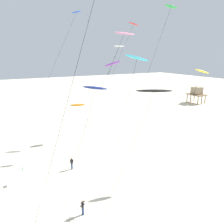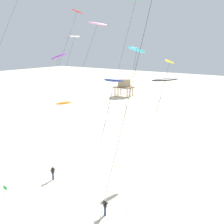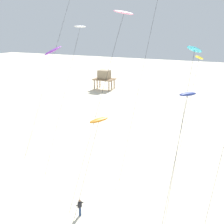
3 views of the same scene
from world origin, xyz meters
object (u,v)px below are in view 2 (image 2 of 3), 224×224
Objects in this scene: marker_flag at (5,191)px; stilt_house at (124,84)px; kite_green at (134,6)px; kite_blue at (17,0)px; kite_orange at (64,104)px; kite_black at (165,81)px; kite_navy at (114,82)px; kite_flyer_nearest at (53,173)px; kite_yellow at (169,63)px; kite_red at (76,15)px; kite_purple at (59,57)px; kite_pink at (97,25)px; kite_cyan at (136,52)px; kite_white at (74,40)px; kite_flyer_middle at (105,207)px.

stilt_house is at bearing 111.76° from marker_flag.
stilt_house is (-24.72, 35.99, -16.71)m from kite_green.
kite_blue is 2.36× the size of kite_orange.
stilt_house is at bearing 116.07° from kite_orange.
kite_green reaches higher than kite_black.
kite_navy is at bearing -65.53° from kite_green.
kite_blue reaches higher than kite_flyer_nearest.
kite_blue is 48.71m from stilt_house.
kite_yellow is (5.32, 14.73, 3.77)m from kite_orange.
kite_red is 31.22m from marker_flag.
stilt_house is at bearing 126.75° from kite_black.
kite_green is at bearing 30.53° from kite_blue.
kite_red reaches higher than kite_flyer_nearest.
kite_green reaches higher than kite_purple.
marker_flag is (-0.87, -13.60, -16.10)m from kite_pink.
kite_orange is at bearing -148.18° from kite_cyan.
kite_yellow is at bearing 96.22° from kite_navy.
kite_blue reaches higher than kite_green.
kite_flyer_middle is at bearing -39.77° from kite_white.
kite_cyan reaches higher than stilt_house.
kite_flyer_middle is 59.71m from stilt_house.
kite_navy is 14.31m from kite_flyer_nearest.
kite_navy is 7.55× the size of kite_flyer_middle.
kite_cyan is 0.84× the size of kite_pink.
kite_flyer_nearest is at bearing -115.02° from kite_yellow.
kite_navy reaches higher than marker_flag.
kite_yellow is 8.09× the size of kite_flyer_middle.
kite_flyer_nearest is (11.00, -12.23, -12.54)m from kite_purple.
kite_black is (4.57, -11.22, -0.86)m from kite_yellow.
kite_navy reaches higher than kite_flyer_nearest.
kite_navy is 12.23m from kite_pink.
kite_pink is at bearing -107.27° from kite_green.
kite_orange is 0.70× the size of kite_yellow.
kite_red is 1.73× the size of kite_black.
kite_yellow is at bearing -3.68° from kite_red.
stilt_house is (-30.80, 49.35, -8.59)m from kite_navy.
marker_flag is (-11.61, -10.19, -10.56)m from kite_black.
kite_yellow is (-1.69, 15.45, 0.73)m from kite_navy.
kite_blue is 13.39× the size of kite_flyer_middle.
kite_white is 24.52m from kite_flyer_middle.
kite_blue is (-19.75, 5.30, 9.01)m from kite_navy.
kite_cyan is 16.62m from kite_flyer_nearest.
kite_red is 2.24× the size of kite_orange.
kite_green reaches higher than kite_cyan.
kite_yellow is at bearing 71.79° from marker_flag.
kite_pink reaches higher than kite_flyer_middle.
kite_red is 12.71× the size of kite_flyer_middle.
kite_blue is at bearing -75.92° from stilt_house.
kite_blue is 10.65× the size of marker_flag.
kite_white is at bearing -159.90° from kite_yellow.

